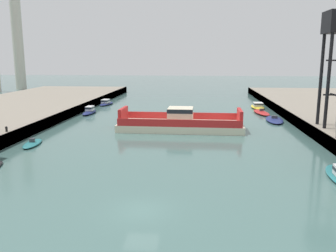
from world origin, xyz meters
name	(u,v)px	position (x,y,z in m)	size (l,w,h in m)	color
ground_plane	(141,211)	(0.00, 0.00, 0.00)	(400.00, 400.00, 0.00)	#476B66
chain_ferry	(180,123)	(1.29, 29.62, 1.06)	(19.18, 7.34, 3.46)	beige
moored_boat_near_left	(106,103)	(-17.85, 57.29, 0.51)	(2.81, 6.96, 1.38)	navy
moored_boat_near_right	(261,112)	(16.56, 46.67, 0.30)	(3.20, 7.95, 1.08)	red
moored_boat_mid_left	(89,111)	(-17.66, 43.78, 0.55)	(1.85, 6.52, 1.50)	navy
moored_boat_far_right	(258,106)	(17.13, 54.85, 0.49)	(2.86, 7.87, 1.33)	yellow
moored_boat_upstream_a	(274,120)	(17.43, 38.62, 0.26)	(3.43, 8.38, 1.00)	navy
moored_boat_upstream_b	(32,143)	(-17.09, 18.15, 0.22)	(2.45, 5.42, 0.91)	#237075
bollard_left_far	(6,129)	(-20.39, 18.15, 2.09)	(0.32, 0.32, 0.71)	black
smokestack_distant_a	(17,35)	(-59.08, 96.29, 18.63)	(3.86, 3.86, 35.20)	beige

